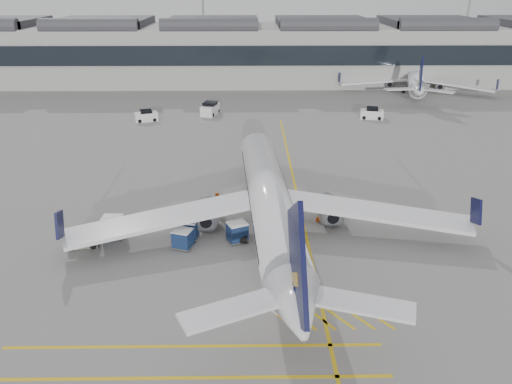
{
  "coord_description": "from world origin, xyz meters",
  "views": [
    {
      "loc": [
        5.38,
        -33.11,
        19.65
      ],
      "look_at": [
        5.84,
        3.38,
        4.0
      ],
      "focal_mm": 35.0,
      "sensor_mm": 36.0,
      "label": 1
    }
  ],
  "objects_px": {
    "airliner_main": "(270,202)",
    "ramp_agent_b": "(217,203)",
    "belt_loader": "(263,196)",
    "ramp_agent_a": "(272,209)",
    "baggage_cart_a": "(188,229)",
    "pushback_tug": "(83,240)"
  },
  "relations": [
    {
      "from": "airliner_main",
      "to": "ramp_agent_b",
      "type": "height_order",
      "value": "airliner_main"
    },
    {
      "from": "belt_loader",
      "to": "ramp_agent_a",
      "type": "bearing_deg",
      "value": -60.88
    },
    {
      "from": "belt_loader",
      "to": "baggage_cart_a",
      "type": "bearing_deg",
      "value": -112.36
    },
    {
      "from": "baggage_cart_a",
      "to": "ramp_agent_a",
      "type": "xyz_separation_m",
      "value": [
        7.0,
        3.62,
        0.07
      ]
    },
    {
      "from": "pushback_tug",
      "to": "airliner_main",
      "type": "bearing_deg",
      "value": -0.3
    },
    {
      "from": "ramp_agent_b",
      "to": "ramp_agent_a",
      "type": "bearing_deg",
      "value": 153.4
    },
    {
      "from": "baggage_cart_a",
      "to": "pushback_tug",
      "type": "distance_m",
      "value": 8.32
    },
    {
      "from": "ramp_agent_a",
      "to": "baggage_cart_a",
      "type": "bearing_deg",
      "value": 145.96
    },
    {
      "from": "ramp_agent_a",
      "to": "belt_loader",
      "type": "bearing_deg",
      "value": 39.59
    },
    {
      "from": "baggage_cart_a",
      "to": "ramp_agent_a",
      "type": "distance_m",
      "value": 7.88
    },
    {
      "from": "airliner_main",
      "to": "pushback_tug",
      "type": "distance_m",
      "value": 15.2
    },
    {
      "from": "belt_loader",
      "to": "pushback_tug",
      "type": "height_order",
      "value": "belt_loader"
    },
    {
      "from": "ramp_agent_b",
      "to": "belt_loader",
      "type": "bearing_deg",
      "value": -162.23
    },
    {
      "from": "airliner_main",
      "to": "ramp_agent_a",
      "type": "xyz_separation_m",
      "value": [
        0.35,
        2.64,
        -1.82
      ]
    },
    {
      "from": "ramp_agent_a",
      "to": "ramp_agent_b",
      "type": "bearing_deg",
      "value": 102.17
    },
    {
      "from": "airliner_main",
      "to": "belt_loader",
      "type": "height_order",
      "value": "airliner_main"
    },
    {
      "from": "airliner_main",
      "to": "pushback_tug",
      "type": "xyz_separation_m",
      "value": [
        -14.89,
        -2.07,
        -2.22
      ]
    },
    {
      "from": "belt_loader",
      "to": "ramp_agent_b",
      "type": "distance_m",
      "value": 4.84
    },
    {
      "from": "belt_loader",
      "to": "pushback_tug",
      "type": "xyz_separation_m",
      "value": [
        -14.52,
        -8.44,
        0.02
      ]
    },
    {
      "from": "airliner_main",
      "to": "pushback_tug",
      "type": "height_order",
      "value": "airliner_main"
    },
    {
      "from": "ramp_agent_a",
      "to": "pushback_tug",
      "type": "xyz_separation_m",
      "value": [
        -15.24,
        -4.71,
        -0.4
      ]
    },
    {
      "from": "belt_loader",
      "to": "pushback_tug",
      "type": "relative_size",
      "value": 1.92
    }
  ]
}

